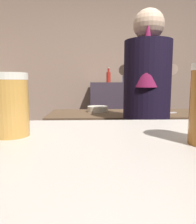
{
  "coord_description": "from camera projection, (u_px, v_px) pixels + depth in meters",
  "views": [
    {
      "loc": [
        -0.33,
        -1.43,
        1.19
      ],
      "look_at": [
        -0.3,
        -0.75,
        1.1
      ],
      "focal_mm": 35.56,
      "sensor_mm": 36.0,
      "label": 1
    }
  ],
  "objects": [
    {
      "name": "wall_back",
      "position": [
        109.0,
        73.0,
        3.58
      ],
      "size": [
        5.2,
        0.1,
        2.7
      ],
      "primitive_type": "cube",
      "color": "#9B7C68",
      "rests_on": "ground"
    },
    {
      "name": "prep_counter",
      "position": [
        158.0,
        158.0,
        2.17
      ],
      "size": [
        2.1,
        0.6,
        0.91
      ],
      "primitive_type": "cube",
      "color": "brown",
      "rests_on": "ground"
    },
    {
      "name": "back_shelf",
      "position": [
        120.0,
        121.0,
        3.41
      ],
      "size": [
        0.9,
        0.36,
        1.19
      ],
      "primitive_type": "cube",
      "color": "#3E323F",
      "rests_on": "ground"
    },
    {
      "name": "bartender",
      "position": [
        146.0,
        110.0,
        1.64
      ],
      "size": [
        0.49,
        0.55,
        1.71
      ],
      "rotation": [
        0.0,
        0.0,
        1.28
      ],
      "color": "#2A2E40",
      "rests_on": "ground"
    },
    {
      "name": "mixing_bowl",
      "position": [
        98.0,
        109.0,
        2.17
      ],
      "size": [
        0.2,
        0.2,
        0.06
      ],
      "primitive_type": "cylinder",
      "color": "beige",
      "rests_on": "prep_counter"
    },
    {
      "name": "chefs_knife",
      "position": [
        165.0,
        113.0,
        2.06
      ],
      "size": [
        0.24,
        0.1,
        0.01
      ],
      "primitive_type": "cube",
      "rotation": [
        0.0,
        0.0,
        0.29
      ],
      "color": "silver",
      "rests_on": "prep_counter"
    },
    {
      "name": "pint_glass_near",
      "position": [
        10.0,
        105.0,
        0.45
      ],
      "size": [
        0.08,
        0.08,
        0.13
      ],
      "color": "gold",
      "rests_on": "bar_counter"
    },
    {
      "name": "bottle_olive_oil",
      "position": [
        109.0,
        77.0,
        3.33
      ],
      "size": [
        0.06,
        0.06,
        0.22
      ],
      "color": "red",
      "rests_on": "back_shelf"
    },
    {
      "name": "bottle_vinegar",
      "position": [
        146.0,
        78.0,
        3.29
      ],
      "size": [
        0.08,
        0.08,
        0.17
      ],
      "color": "black",
      "rests_on": "back_shelf"
    },
    {
      "name": "bottle_soy",
      "position": [
        125.0,
        76.0,
        3.3
      ],
      "size": [
        0.06,
        0.06,
        0.23
      ],
      "color": "#36609C",
      "rests_on": "back_shelf"
    }
  ]
}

